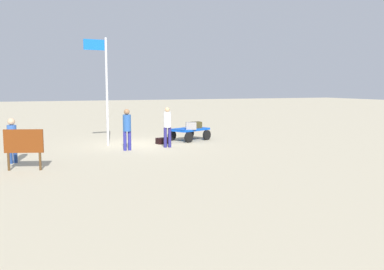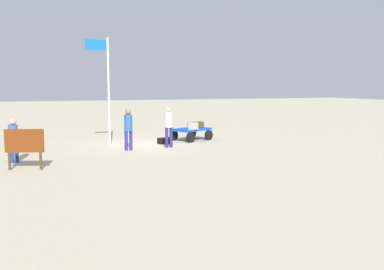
# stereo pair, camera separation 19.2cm
# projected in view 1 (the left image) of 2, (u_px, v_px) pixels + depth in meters

# --- Properties ---
(ground_plane) EXTENTS (120.00, 120.00, 0.00)m
(ground_plane) POSITION_uv_depth(u_px,v_px,m) (139.00, 145.00, 19.70)
(ground_plane) COLOR #BBAE90
(luggage_cart) EXTENTS (2.19, 1.93, 0.60)m
(luggage_cart) POSITION_uv_depth(u_px,v_px,m) (189.00, 131.00, 21.19)
(luggage_cart) COLOR blue
(luggage_cart) RESTS_ON ground
(suitcase_tan) EXTENTS (0.57, 0.46, 0.34)m
(suitcase_tan) POSITION_uv_depth(u_px,v_px,m) (191.00, 126.00, 20.65)
(suitcase_tan) COLOR gray
(suitcase_tan) RESTS_ON luggage_cart
(suitcase_olive) EXTENTS (0.53, 0.41, 0.32)m
(suitcase_olive) POSITION_uv_depth(u_px,v_px,m) (196.00, 125.00, 21.30)
(suitcase_olive) COLOR #3F361B
(suitcase_olive) RESTS_ON luggage_cart
(suitcase_navy) EXTENTS (0.69, 0.48, 0.28)m
(suitcase_navy) POSITION_uv_depth(u_px,v_px,m) (163.00, 141.00, 19.96)
(suitcase_navy) COLOR black
(suitcase_navy) RESTS_ON ground
(worker_lead) EXTENTS (0.34, 0.33, 1.77)m
(worker_lead) POSITION_uv_depth(u_px,v_px,m) (167.00, 124.00, 18.67)
(worker_lead) COLOR navy
(worker_lead) RESTS_ON ground
(worker_trailing) EXTENTS (0.34, 0.34, 1.75)m
(worker_trailing) POSITION_uv_depth(u_px,v_px,m) (127.00, 126.00, 17.80)
(worker_trailing) COLOR navy
(worker_trailing) RESTS_ON ground
(worker_supervisor) EXTENTS (0.44, 0.44, 1.59)m
(worker_supervisor) POSITION_uv_depth(u_px,v_px,m) (12.00, 137.00, 14.87)
(worker_supervisor) COLOR navy
(worker_supervisor) RESTS_ON ground
(flagpole) EXTENTS (1.03, 0.16, 4.82)m
(flagpole) POSITION_uv_depth(u_px,v_px,m) (104.00, 82.00, 18.97)
(flagpole) COLOR silver
(flagpole) RESTS_ON ground
(signboard) EXTENTS (1.19, 0.44, 1.33)m
(signboard) POSITION_uv_depth(u_px,v_px,m) (24.00, 143.00, 13.60)
(signboard) COLOR #4C3319
(signboard) RESTS_ON ground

